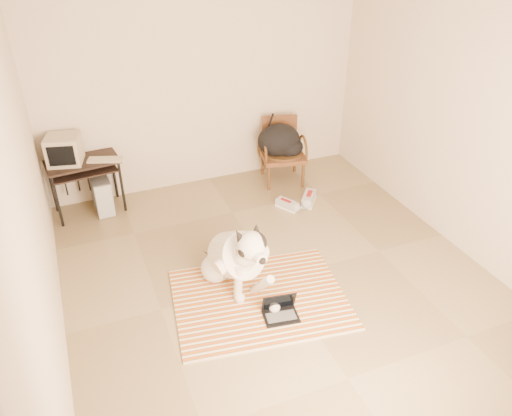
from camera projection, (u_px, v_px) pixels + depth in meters
floor at (278, 278)px, 4.92m from camera, size 4.50×4.50×0.00m
wall_back at (203, 79)px, 5.98m from camera, size 4.50×0.00×4.50m
wall_front at (474, 337)px, 2.43m from camera, size 4.50×0.00×4.50m
wall_left at (28, 199)px, 3.56m from camera, size 0.00×4.50×4.50m
wall_right at (468, 120)px, 4.85m from camera, size 0.00×4.50×4.50m
rug at (260, 299)px, 4.64m from camera, size 1.73×1.42×0.02m
dog at (236, 258)px, 4.65m from camera, size 0.55×1.12×0.84m
laptop at (280, 310)px, 4.43m from camera, size 0.34×0.27×0.21m
computer_desk at (83, 169)px, 5.68m from camera, size 0.84×0.52×0.66m
crt_monitor at (64, 150)px, 5.52m from camera, size 0.43×0.41×0.32m
desk_keyboard at (105, 160)px, 5.64m from camera, size 0.41×0.26×0.03m
pc_tower at (102, 193)px, 5.91m from camera, size 0.22×0.48×0.44m
rattan_chair at (282, 151)px, 6.48m from camera, size 0.64×0.62×0.82m
backpack at (281, 141)px, 6.35m from camera, size 0.57×0.46×0.41m
sneaker_left at (287, 205)px, 6.02m from camera, size 0.24×0.31×0.10m
sneaker_right at (309, 199)px, 6.13m from camera, size 0.31×0.34×0.12m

